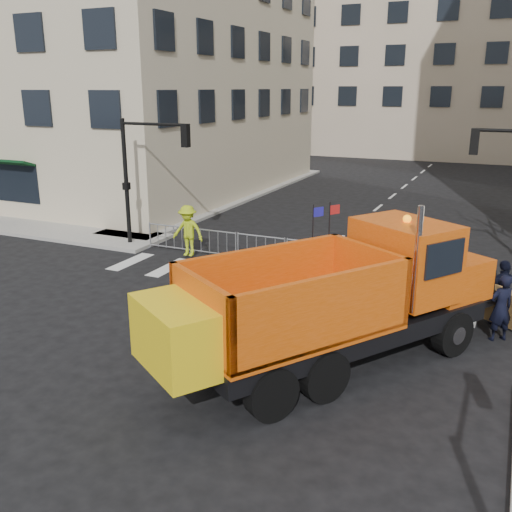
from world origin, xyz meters
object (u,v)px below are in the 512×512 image
at_px(cop_b, 432,291).
at_px(worker, 188,231).
at_px(plow_truck, 334,298).
at_px(newspaper_box, 387,257).
at_px(cop_c, 503,293).
at_px(cop_a, 501,308).

xyz_separation_m(cop_b, worker, (-9.76, 2.68, 0.18)).
xyz_separation_m(plow_truck, newspaper_box, (-0.31, 7.60, -1.11)).
distance_m(cop_b, worker, 10.13).
relative_size(plow_truck, cop_b, 5.23).
bearing_deg(cop_b, worker, 6.41).
bearing_deg(cop_c, plow_truck, 16.38).
relative_size(cop_c, newspaper_box, 1.76).
height_order(worker, newspaper_box, worker).
bearing_deg(cop_a, cop_b, -49.64).
distance_m(cop_a, cop_c, 1.15).
relative_size(cop_a, worker, 0.92).
xyz_separation_m(plow_truck, cop_b, (1.80, 3.79, -0.83)).
bearing_deg(worker, cop_b, -16.88).
bearing_deg(cop_a, newspaper_box, -83.88).
xyz_separation_m(cop_b, newspaper_box, (-2.11, 3.81, -0.29)).
distance_m(cop_a, newspaper_box, 5.79).
xyz_separation_m(cop_a, cop_b, (-1.85, 0.42, 0.05)).
xyz_separation_m(cop_b, cop_c, (1.85, 0.73, -0.01)).
relative_size(cop_b, worker, 0.97).
xyz_separation_m(worker, newspaper_box, (7.66, 1.14, -0.47)).
height_order(cop_a, newspaper_box, cop_a).
bearing_deg(cop_a, cop_c, -126.96).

